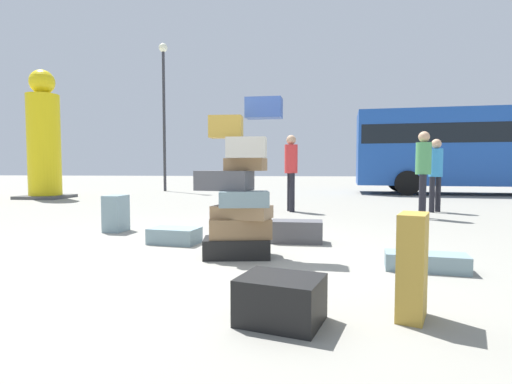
{
  "coord_description": "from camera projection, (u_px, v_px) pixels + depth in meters",
  "views": [
    {
      "loc": [
        1.09,
        -4.6,
        1.04
      ],
      "look_at": [
        0.3,
        1.73,
        0.64
      ],
      "focal_mm": 28.4,
      "sensor_mm": 36.0,
      "label": 1
    }
  ],
  "objects": [
    {
      "name": "parked_bus",
      "position": [
        495.0,
        145.0,
        15.07
      ],
      "size": [
        10.15,
        3.41,
        3.15
      ],
      "rotation": [
        0.0,
        0.0,
        -0.09
      ],
      "color": "#1E4CA5",
      "rests_on": "ground"
    },
    {
      "name": "suitcase_black_right_side",
      "position": [
        281.0,
        300.0,
        2.7
      ],
      "size": [
        0.63,
        0.56,
        0.31
      ],
      "primitive_type": "cube",
      "rotation": [
        0.0,
        0.0,
        -0.27
      ],
      "color": "black",
      "rests_on": "ground"
    },
    {
      "name": "suitcase_charcoal_foreground_near",
      "position": [
        297.0,
        231.0,
        5.56
      ],
      "size": [
        0.7,
        0.37,
        0.3
      ],
      "primitive_type": "cube",
      "rotation": [
        0.0,
        0.0,
        -0.02
      ],
      "color": "#4C4C51",
      "rests_on": "ground"
    },
    {
      "name": "suitcase_black_white_trunk",
      "position": [
        230.0,
        222.0,
        6.57
      ],
      "size": [
        0.67,
        0.48,
        0.29
      ],
      "primitive_type": "cube",
      "rotation": [
        0.0,
        0.0,
        -0.34
      ],
      "color": "black",
      "rests_on": "ground"
    },
    {
      "name": "person_passerby_in_red",
      "position": [
        291.0,
        166.0,
        9.35
      ],
      "size": [
        0.3,
        0.33,
        1.77
      ],
      "rotation": [
        0.0,
        0.0,
        -1.28
      ],
      "color": "black",
      "rests_on": "ground"
    },
    {
      "name": "yellow_dummy_statue",
      "position": [
        44.0,
        142.0,
        13.28
      ],
      "size": [
        1.43,
        1.43,
        4.19
      ],
      "color": "yellow",
      "rests_on": "ground"
    },
    {
      "name": "ground_plane",
      "position": [
        213.0,
        255.0,
        4.76
      ],
      "size": [
        80.0,
        80.0,
        0.0
      ],
      "primitive_type": "plane",
      "color": "gray"
    },
    {
      "name": "suitcase_slate_foreground_far",
      "position": [
        426.0,
        262.0,
        4.06
      ],
      "size": [
        0.82,
        0.43,
        0.17
      ],
      "primitive_type": "cube",
      "rotation": [
        0.0,
        0.0,
        -0.14
      ],
      "color": "gray",
      "rests_on": "ground"
    },
    {
      "name": "suitcase_tan_upright_blue",
      "position": [
        412.0,
        266.0,
        2.75
      ],
      "size": [
        0.27,
        0.35,
        0.73
      ],
      "primitive_type": "cube",
      "rotation": [
        0.0,
        0.0,
        -0.36
      ],
      "color": "#B28C33",
      "rests_on": "ground"
    },
    {
      "name": "suitcase_slate_left_side",
      "position": [
        116.0,
        213.0,
        6.5
      ],
      "size": [
        0.3,
        0.42,
        0.58
      ],
      "primitive_type": "cube",
      "rotation": [
        0.0,
        0.0,
        -0.07
      ],
      "color": "gray",
      "rests_on": "ground"
    },
    {
      "name": "lamp_post",
      "position": [
        164.0,
        96.0,
        17.04
      ],
      "size": [
        0.36,
        0.36,
        6.2
      ],
      "color": "#333338",
      "rests_on": "ground"
    },
    {
      "name": "suitcase_tower",
      "position": [
        239.0,
        197.0,
        4.64
      ],
      "size": [
        0.99,
        0.71,
        1.85
      ],
      "color": "black",
      "rests_on": "ground"
    },
    {
      "name": "person_bearded_onlooker",
      "position": [
        436.0,
        169.0,
        9.24
      ],
      "size": [
        0.3,
        0.3,
        1.67
      ],
      "rotation": [
        0.0,
        0.0,
        -2.48
      ],
      "color": "black",
      "rests_on": "ground"
    },
    {
      "name": "person_tourist_with_camera",
      "position": [
        423.0,
        166.0,
        8.09
      ],
      "size": [
        0.3,
        0.33,
        1.74
      ],
      "rotation": [
        0.0,
        0.0,
        -1.93
      ],
      "color": "black",
      "rests_on": "ground"
    },
    {
      "name": "suitcase_slate_behind_tower",
      "position": [
        175.0,
        236.0,
        5.49
      ],
      "size": [
        0.7,
        0.51,
        0.21
      ],
      "primitive_type": "cube",
      "rotation": [
        0.0,
        0.0,
        -0.15
      ],
      "color": "gray",
      "rests_on": "ground"
    }
  ]
}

